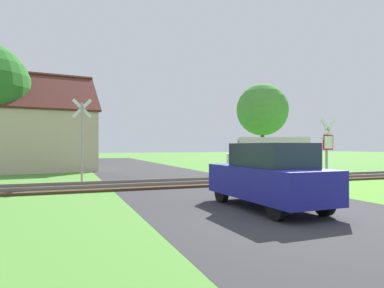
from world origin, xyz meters
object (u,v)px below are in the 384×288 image
Objects in this scene: stop_sign_near at (327,148)px; house at (42,138)px; mail_truck at (269,153)px; parked_car at (268,176)px; tree_far at (262,110)px; crossing_sign_far at (82,135)px.

stop_sign_near is 18.77m from house.
stop_sign_near is 0.53× the size of mail_truck.
tree_far is at bearing 56.31° from parked_car.
tree_far is at bearing -4.22° from house.
house is 15.46m from mail_truck.
stop_sign_near is 7.89m from mail_truck.
mail_truck is 1.29× the size of parked_car.
parked_car is at bearing -76.65° from house.
stop_sign_near is at bearing -60.33° from house.
house is 1.44× the size of mail_truck.
stop_sign_near is 0.73× the size of crossing_sign_far.
crossing_sign_far is at bearing 125.77° from mail_truck.
mail_truck is (-4.79, -8.40, -3.74)m from tree_far.
parked_car is (4.46, -7.99, -1.30)m from crossing_sign_far.
stop_sign_near is 17.75m from tree_far.
mail_truck is 12.44m from parked_car.
house reaches higher than crossing_sign_far.
crossing_sign_far reaches higher than stop_sign_near.
house is at bearing -64.30° from stop_sign_near.
tree_far reaches higher than stop_sign_near.
stop_sign_near is at bearing -172.90° from mail_truck.
house reaches higher than parked_car.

